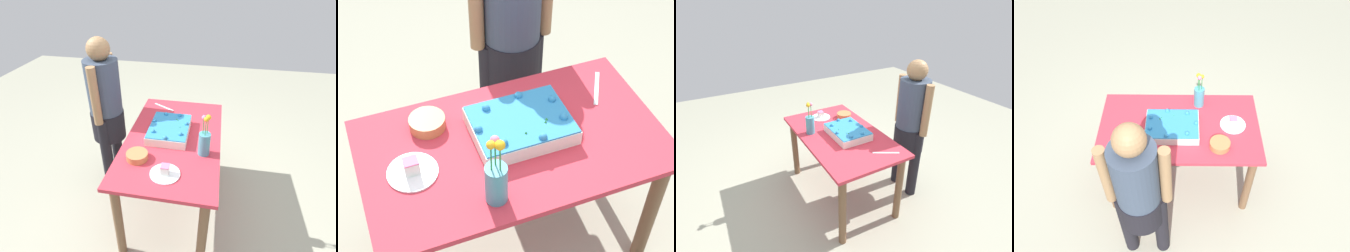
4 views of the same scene
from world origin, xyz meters
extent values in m
plane|color=#A1A18B|center=(0.00, 0.00, 0.00)|extent=(8.00, 8.00, 0.00)
cube|color=#C43140|center=(0.00, 0.00, 0.75)|extent=(1.33, 0.77, 0.03)
cylinder|color=brown|center=(-0.59, -0.31, 0.37)|extent=(0.07, 0.07, 0.74)
cylinder|color=brown|center=(0.59, -0.31, 0.37)|extent=(0.07, 0.07, 0.74)
cylinder|color=brown|center=(-0.59, 0.31, 0.37)|extent=(0.07, 0.07, 0.74)
cylinder|color=brown|center=(0.59, 0.31, 0.37)|extent=(0.07, 0.07, 0.74)
cube|color=white|center=(-0.06, -0.05, 0.80)|extent=(0.43, 0.33, 0.07)
cube|color=#2E81BD|center=(-0.06, -0.05, 0.84)|extent=(0.42, 0.32, 0.01)
sphere|color=#2E81BD|center=(0.14, -0.05, 0.85)|extent=(0.04, 0.04, 0.04)
sphere|color=#2E81BD|center=(0.06, 0.07, 0.85)|extent=(0.04, 0.04, 0.04)
sphere|color=#2E81BD|center=(-0.10, 0.09, 0.85)|extent=(0.04, 0.04, 0.04)
sphere|color=#2E81BD|center=(-0.23, 0.02, 0.85)|extent=(0.04, 0.04, 0.04)
sphere|color=#2E81BD|center=(-0.23, -0.11, 0.85)|extent=(0.04, 0.04, 0.04)
sphere|color=#2E81BD|center=(-0.10, -0.18, 0.85)|extent=(0.04, 0.04, 0.04)
sphere|color=#2E81BD|center=(0.06, -0.16, 0.85)|extent=(0.04, 0.04, 0.04)
cone|color=#2D8438|center=(-0.04, 0.04, 0.85)|extent=(0.02, 0.02, 0.02)
cone|color=#2D8438|center=(-0.15, 0.01, 0.85)|extent=(0.02, 0.02, 0.02)
cone|color=#2D8438|center=(-0.16, 0.00, 0.85)|extent=(0.02, 0.02, 0.02)
cylinder|color=white|center=(0.44, 0.02, 0.77)|extent=(0.21, 0.21, 0.01)
cube|color=white|center=(0.44, 0.02, 0.80)|extent=(0.06, 0.06, 0.06)
cube|color=pink|center=(0.44, 0.02, 0.84)|extent=(0.06, 0.06, 0.01)
cube|color=silver|center=(-0.51, -0.18, 0.77)|extent=(0.14, 0.22, 0.00)
cylinder|color=teal|center=(0.17, 0.26, 0.86)|extent=(0.09, 0.09, 0.18)
cylinder|color=#2D8438|center=(0.19, 0.26, 1.01)|extent=(0.01, 0.01, 0.13)
sphere|color=gold|center=(0.19, 0.26, 1.08)|extent=(0.03, 0.03, 0.03)
cylinder|color=#2D8438|center=(0.16, 0.27, 1.01)|extent=(0.01, 0.01, 0.13)
sphere|color=gold|center=(0.16, 0.27, 1.08)|extent=(0.04, 0.04, 0.04)
cylinder|color=#2D8438|center=(0.16, 0.24, 1.01)|extent=(0.01, 0.01, 0.13)
sphere|color=pink|center=(0.16, 0.24, 1.08)|extent=(0.03, 0.03, 0.03)
cylinder|color=#C17545|center=(0.32, -0.22, 0.79)|extent=(0.16, 0.16, 0.05)
cylinder|color=black|center=(-0.13, -0.68, 0.39)|extent=(0.11, 0.11, 0.78)
cylinder|color=black|center=(-0.39, -0.68, 0.39)|extent=(0.11, 0.11, 0.78)
cylinder|color=black|center=(-0.26, -0.68, 0.66)|extent=(0.31, 0.31, 0.28)
cylinder|color=#384558|center=(-0.26, -0.68, 1.04)|extent=(0.30, 0.30, 0.52)
sphere|color=#98724C|center=(-0.26, -0.68, 1.39)|extent=(0.20, 0.20, 0.20)
cylinder|color=#98724C|center=(-0.07, -0.68, 1.04)|extent=(0.08, 0.08, 0.52)
cylinder|color=#98724C|center=(-0.45, -0.68, 1.04)|extent=(0.08, 0.08, 0.52)
camera|label=1|loc=(1.76, 0.29, 2.01)|focal=28.00mm
camera|label=2|loc=(0.56, 1.41, 2.39)|focal=55.00mm
camera|label=3|loc=(-2.03, 1.11, 2.07)|focal=28.00mm
camera|label=4|loc=(0.04, -1.84, 2.76)|focal=35.00mm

